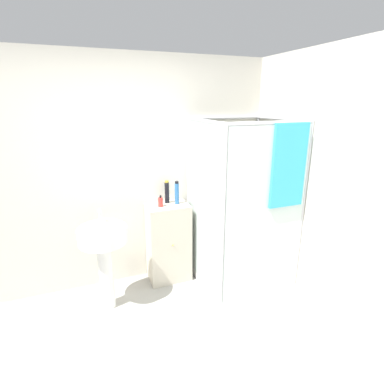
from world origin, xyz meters
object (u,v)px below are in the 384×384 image
Objects in this scene: soap_dispenser at (160,202)px; shampoo_bottle_blue at (177,193)px; shampoo_bottle_tall_black at (167,192)px; sink at (104,247)px.

shampoo_bottle_blue is at bearing 6.25° from soap_dispenser.
shampoo_bottle_tall_black reaches higher than soap_dispenser.
shampoo_bottle_blue is at bearing -37.79° from shampoo_bottle_tall_black.
shampoo_bottle_blue is (0.09, -0.07, -0.00)m from shampoo_bottle_tall_black.
soap_dispenser is (0.65, 0.26, 0.30)m from sink.
shampoo_bottle_blue is at bearing 18.15° from sink.
shampoo_bottle_tall_black is (0.75, 0.35, 0.38)m from sink.
sink is 0.91m from shampoo_bottle_tall_black.
shampoo_bottle_tall_black is 0.12m from shampoo_bottle_blue.
shampoo_bottle_tall_black is 1.00× the size of shampoo_bottle_blue.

